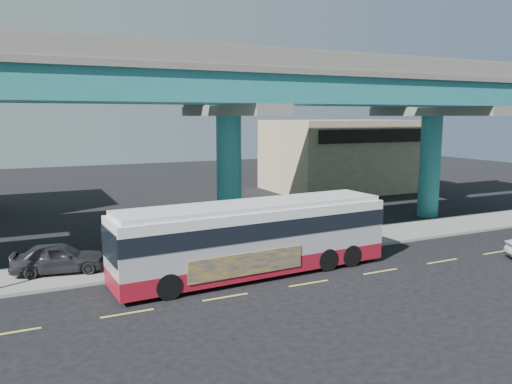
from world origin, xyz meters
name	(u,v)px	position (x,y,z in m)	size (l,w,h in m)	color
ground	(305,281)	(0.00, 0.00, 0.00)	(120.00, 120.00, 0.00)	black
sidewalk	(254,250)	(0.00, 5.50, 0.07)	(70.00, 4.00, 0.15)	gray
lane_markings	(309,283)	(0.00, -0.30, 0.01)	(58.00, 0.12, 0.01)	#D8C64C
viaduct	(228,86)	(0.00, 9.11, 9.14)	(52.00, 12.40, 11.70)	#226C80
building_beige	(342,155)	(18.00, 22.98, 3.51)	(14.00, 10.23, 7.00)	#C0B289
transit_bus	(254,235)	(-1.61, 1.99, 1.88)	(13.48, 3.64, 3.42)	maroon
parked_car	(59,258)	(-9.97, 5.68, 0.86)	(4.37, 2.33, 1.42)	#2D2C31
stop_sign	(355,213)	(5.77, 4.18, 1.90)	(0.73, 0.16, 2.44)	gray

